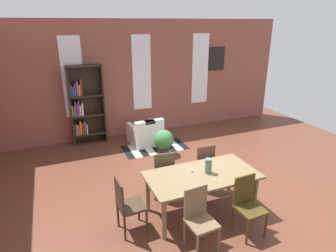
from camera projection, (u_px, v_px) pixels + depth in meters
The scene contains 18 objects.
ground_plane at pixel (197, 189), 5.78m from camera, with size 10.56×10.56×0.00m, color brown.
back_wall_brick at pixel (141, 78), 8.33m from camera, with size 9.12×0.12×3.28m, color #934E42.
window_pane_0 at pixel (73, 78), 7.53m from camera, with size 0.55×0.02×2.13m, color white.
window_pane_1 at pixel (142, 73), 8.21m from camera, with size 0.55×0.02×2.13m, color white.
window_pane_2 at pixel (200, 69), 8.89m from camera, with size 0.55×0.02×2.13m, color white.
dining_table at pixel (202, 178), 4.88m from camera, with size 1.90×0.98×0.75m.
vase_on_table at pixel (208, 166), 4.85m from camera, with size 0.12×0.12×0.26m, color #4C7266.
tealight_candle_0 at pixel (192, 171), 4.92m from camera, with size 0.04×0.04×0.05m, color silver.
dining_chair_near_right at pixel (248, 203), 4.47m from camera, with size 0.42×0.42×0.95m.
dining_chair_near_left at pixel (199, 217), 4.16m from camera, with size 0.43×0.43×0.95m.
dining_chair_far_left at pixel (163, 172), 5.40m from camera, with size 0.44×0.44×0.95m.
dining_chair_head_left at pixel (127, 204), 4.45m from camera, with size 0.42×0.42×0.95m.
dining_chair_far_right at pixel (203, 164), 5.71m from camera, with size 0.41×0.41×0.95m.
bookshelf_tall at pixel (84, 106), 7.69m from camera, with size 0.90×0.32×2.14m.
armchair_white at pixel (146, 134), 7.88m from camera, with size 0.87×0.87×0.75m.
potted_plant_by_shelf at pixel (164, 141), 7.19m from camera, with size 0.50×0.50×0.66m.
striped_rug at pixel (155, 147), 7.70m from camera, with size 1.69×0.87×0.01m.
framed_picture at pixel (217, 59), 8.99m from camera, with size 0.56×0.03×0.72m, color black.
Camera 1 is at (-2.46, -4.39, 3.17)m, focal length 30.63 mm.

